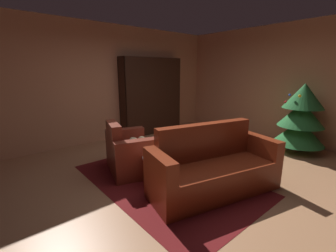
{
  "coord_description": "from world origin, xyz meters",
  "views": [
    {
      "loc": [
        2.53,
        -2.59,
        1.71
      ],
      "look_at": [
        -0.35,
        -0.13,
        0.79
      ],
      "focal_mm": 24.48,
      "sensor_mm": 36.0,
      "label": 1
    }
  ],
  "objects_px": {
    "couch_red": "(213,170)",
    "book_stack_on_table": "(161,153)",
    "bookshelf_unit": "(155,96)",
    "bottle_on_table": "(173,146)",
    "armchair_red": "(129,154)",
    "coffee_table": "(164,159)",
    "decorated_tree": "(301,117)"
  },
  "relations": [
    {
      "from": "bookshelf_unit",
      "to": "decorated_tree",
      "type": "xyz_separation_m",
      "value": [
        3.27,
        1.35,
        -0.27
      ]
    },
    {
      "from": "book_stack_on_table",
      "to": "bottle_on_table",
      "type": "relative_size",
      "value": 0.66
    },
    {
      "from": "couch_red",
      "to": "coffee_table",
      "type": "distance_m",
      "value": 0.75
    },
    {
      "from": "couch_red",
      "to": "decorated_tree",
      "type": "height_order",
      "value": "decorated_tree"
    },
    {
      "from": "couch_red",
      "to": "coffee_table",
      "type": "relative_size",
      "value": 2.97
    },
    {
      "from": "book_stack_on_table",
      "to": "bookshelf_unit",
      "type": "bearing_deg",
      "value": 144.16
    },
    {
      "from": "coffee_table",
      "to": "book_stack_on_table",
      "type": "height_order",
      "value": "book_stack_on_table"
    },
    {
      "from": "bottle_on_table",
      "to": "armchair_red",
      "type": "bearing_deg",
      "value": -151.83
    },
    {
      "from": "couch_red",
      "to": "bottle_on_table",
      "type": "bearing_deg",
      "value": -165.13
    },
    {
      "from": "couch_red",
      "to": "bookshelf_unit",
      "type": "bearing_deg",
      "value": 156.47
    },
    {
      "from": "couch_red",
      "to": "book_stack_on_table",
      "type": "relative_size",
      "value": 9.75
    },
    {
      "from": "bottle_on_table",
      "to": "coffee_table",
      "type": "bearing_deg",
      "value": -83.88
    },
    {
      "from": "bookshelf_unit",
      "to": "bottle_on_table",
      "type": "bearing_deg",
      "value": -32.09
    },
    {
      "from": "bookshelf_unit",
      "to": "armchair_red",
      "type": "bearing_deg",
      "value": -47.38
    },
    {
      "from": "couch_red",
      "to": "coffee_table",
      "type": "height_order",
      "value": "couch_red"
    },
    {
      "from": "bookshelf_unit",
      "to": "armchair_red",
      "type": "distance_m",
      "value": 2.72
    },
    {
      "from": "bookshelf_unit",
      "to": "bottle_on_table",
      "type": "height_order",
      "value": "bookshelf_unit"
    },
    {
      "from": "armchair_red",
      "to": "book_stack_on_table",
      "type": "relative_size",
      "value": 5.48
    },
    {
      "from": "bookshelf_unit",
      "to": "armchair_red",
      "type": "height_order",
      "value": "bookshelf_unit"
    },
    {
      "from": "bookshelf_unit",
      "to": "bottle_on_table",
      "type": "distance_m",
      "value": 2.97
    },
    {
      "from": "couch_red",
      "to": "book_stack_on_table",
      "type": "xyz_separation_m",
      "value": [
        -0.71,
        -0.39,
        0.14
      ]
    },
    {
      "from": "bookshelf_unit",
      "to": "couch_red",
      "type": "relative_size",
      "value": 1.02
    },
    {
      "from": "book_stack_on_table",
      "to": "decorated_tree",
      "type": "relative_size",
      "value": 0.14
    },
    {
      "from": "armchair_red",
      "to": "bottle_on_table",
      "type": "distance_m",
      "value": 0.83
    },
    {
      "from": "armchair_red",
      "to": "bottle_on_table",
      "type": "height_order",
      "value": "armchair_red"
    },
    {
      "from": "armchair_red",
      "to": "coffee_table",
      "type": "bearing_deg",
      "value": 14.97
    },
    {
      "from": "armchair_red",
      "to": "couch_red",
      "type": "xyz_separation_m",
      "value": [
        1.38,
        0.56,
        0.01
      ]
    },
    {
      "from": "bookshelf_unit",
      "to": "book_stack_on_table",
      "type": "relative_size",
      "value": 9.91
    },
    {
      "from": "couch_red",
      "to": "book_stack_on_table",
      "type": "height_order",
      "value": "couch_red"
    },
    {
      "from": "couch_red",
      "to": "bottle_on_table",
      "type": "xyz_separation_m",
      "value": [
        -0.68,
        -0.18,
        0.22
      ]
    },
    {
      "from": "coffee_table",
      "to": "decorated_tree",
      "type": "xyz_separation_m",
      "value": [
        0.77,
        3.09,
        0.37
      ]
    },
    {
      "from": "bookshelf_unit",
      "to": "book_stack_on_table",
      "type": "bearing_deg",
      "value": -35.84
    }
  ]
}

